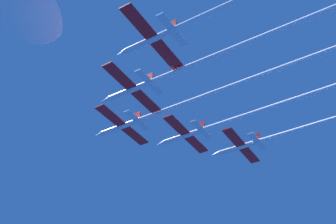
{
  "coord_description": "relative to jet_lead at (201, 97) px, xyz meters",
  "views": [
    {
      "loc": [
        -75.6,
        -60.48,
        -65.78
      ],
      "look_at": [
        0.09,
        -14.44,
        -0.05
      ],
      "focal_mm": 45.91,
      "sensor_mm": 36.0,
      "label": 1
    }
  ],
  "objects": [
    {
      "name": "jet_right_outer",
      "position": [
        25.21,
        -22.88,
        -0.65
      ],
      "size": [
        20.77,
        76.66,
        3.44
      ],
      "color": "white"
    },
    {
      "name": "jet_right_wing",
      "position": [
        12.57,
        -9.02,
        -0.14
      ],
      "size": [
        20.77,
        70.31,
        3.44
      ],
      "color": "white"
    },
    {
      "name": "jet_lead",
      "position": [
        0.0,
        0.0,
        0.0
      ],
      "size": [
        20.77,
        78.14,
        3.44
      ],
      "color": "white"
    },
    {
      "name": "jet_left_wing",
      "position": [
        -11.44,
        -10.09,
        -0.13
      ],
      "size": [
        20.77,
        75.37,
        3.44
      ],
      "color": "white"
    }
  ]
}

